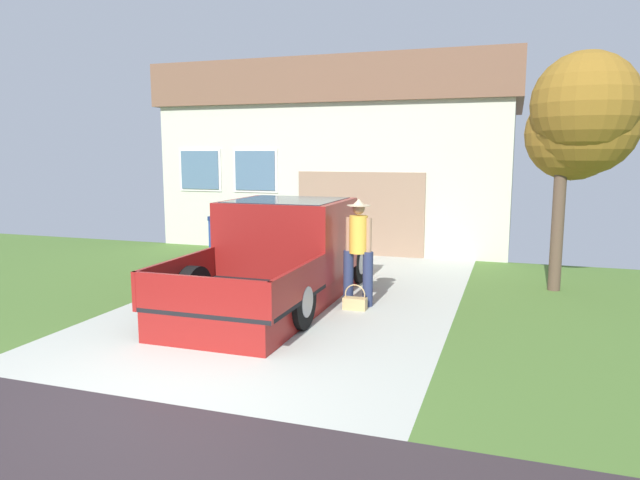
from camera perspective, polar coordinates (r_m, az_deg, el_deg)
The scene contains 6 objects.
pickup_truck at distance 10.01m, azimuth -3.37°, elevation -1.47°, with size 2.14×5.12×1.68m.
person_with_hat at distance 9.42m, azimuth 3.79°, elevation -0.87°, with size 0.50×0.38×1.75m.
handbag at distance 9.31m, azimuth 3.45°, elevation -6.12°, with size 0.37×0.17×0.41m.
house_with_garage at distance 17.46m, azimuth 3.41°, elevation 8.39°, with size 9.37×6.69×4.79m.
front_yard_tree at distance 11.25m, azimuth 24.32°, elevation 10.67°, with size 1.91×2.14×4.19m.
wheeled_trash_bin at distance 14.04m, azimuth -9.19°, elevation 0.55°, with size 0.60×0.72×1.00m.
Camera 1 is at (3.38, -4.71, 2.48)m, focal length 32.55 mm.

